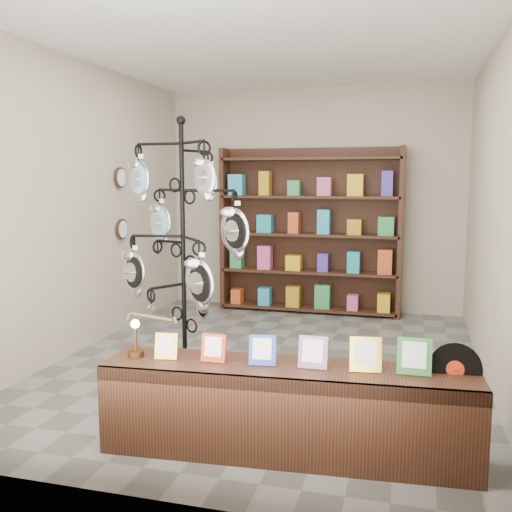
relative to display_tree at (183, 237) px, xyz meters
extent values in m
plane|color=slate|center=(0.47, 0.94, -1.32)|extent=(5.00, 5.00, 0.00)
plane|color=#B3A890|center=(0.47, 3.44, 0.18)|extent=(4.00, 0.00, 4.00)
plane|color=#B3A890|center=(0.47, -1.56, 0.18)|extent=(4.00, 0.00, 4.00)
plane|color=#B3A890|center=(-1.53, 0.94, 0.18)|extent=(0.00, 5.00, 5.00)
plane|color=#B3A890|center=(2.47, 0.94, 0.18)|extent=(0.00, 5.00, 5.00)
plane|color=white|center=(0.47, 0.94, 1.68)|extent=(5.00, 5.00, 0.00)
cylinder|color=black|center=(0.00, 0.00, -1.30)|extent=(0.60, 0.60, 0.03)
cylinder|color=black|center=(0.00, 0.00, -0.21)|extent=(0.05, 0.05, 2.22)
sphere|color=black|center=(0.00, 0.00, 0.92)|extent=(0.07, 0.07, 0.07)
ellipsoid|color=silver|center=(0.08, 0.22, -0.62)|extent=(0.12, 0.08, 0.23)
cube|color=#A97446|center=(-0.17, -0.27, -0.61)|extent=(0.41, 0.13, 0.04)
cube|color=black|center=(1.05, -0.82, -1.02)|extent=(2.42, 0.66, 0.59)
cube|color=gold|center=(0.23, -0.88, -0.64)|extent=(0.16, 0.06, 0.17)
cube|color=red|center=(0.56, -0.85, -0.64)|extent=(0.17, 0.07, 0.18)
cube|color=#263FA5|center=(0.89, -0.83, -0.63)|extent=(0.18, 0.07, 0.20)
cube|color=#E54C33|center=(1.21, -0.81, -0.63)|extent=(0.19, 0.07, 0.21)
cube|color=gold|center=(1.54, -0.78, -0.62)|extent=(0.20, 0.08, 0.22)
cube|color=#337233|center=(1.83, -0.76, -0.61)|extent=(0.21, 0.08, 0.23)
cylinder|color=black|center=(2.08, -0.69, -0.70)|extent=(0.33, 0.10, 0.32)
cylinder|color=red|center=(2.08, -0.69, -0.70)|extent=(0.11, 0.04, 0.11)
cylinder|color=#432C13|center=(0.02, -0.89, -0.71)|extent=(0.11, 0.11, 0.04)
cylinder|color=#432C13|center=(0.02, -0.89, -0.61)|extent=(0.02, 0.02, 0.15)
sphere|color=#FFBF59|center=(0.02, -0.89, -0.50)|extent=(0.06, 0.06, 0.06)
cube|color=black|center=(0.47, 3.38, -0.22)|extent=(2.40, 0.04, 2.20)
cube|color=black|center=(-0.71, 3.22, -0.22)|extent=(0.06, 0.36, 2.20)
cube|color=black|center=(1.65, 3.22, -0.22)|extent=(0.06, 0.36, 2.20)
cube|color=black|center=(0.47, 3.22, -1.27)|extent=(2.36, 0.36, 0.04)
cube|color=black|center=(0.47, 3.22, -0.77)|extent=(2.36, 0.36, 0.03)
cube|color=black|center=(0.47, 3.22, -0.27)|extent=(2.36, 0.36, 0.04)
cube|color=black|center=(0.47, 3.22, 0.23)|extent=(2.36, 0.36, 0.04)
cube|color=black|center=(0.47, 3.22, 0.73)|extent=(2.36, 0.36, 0.04)
cylinder|color=black|center=(-1.50, 1.74, 0.48)|extent=(0.03, 0.24, 0.24)
cylinder|color=black|center=(-1.50, 1.74, -0.12)|extent=(0.03, 0.24, 0.24)
camera|label=1|loc=(1.78, -4.28, 0.46)|focal=40.00mm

